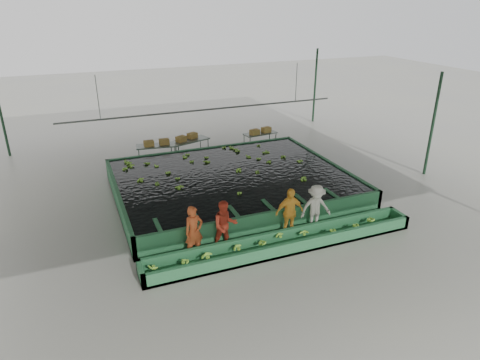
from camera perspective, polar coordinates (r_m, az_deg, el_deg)
name	(u,v)px	position (r m, az deg, el deg)	size (l,w,h in m)	color
ground	(244,206)	(18.01, 0.60, -3.51)	(80.00, 80.00, 0.00)	gray
shed_roof	(245,87)	(16.40, 0.67, 12.33)	(20.00, 22.00, 0.04)	gray
shed_posts	(245,150)	(17.04, 0.63, 4.04)	(20.00, 22.00, 5.00)	#17321F
flotation_tank	(232,183)	(19.08, -1.12, -0.43)	(10.00, 8.00, 0.90)	#256137
tank_water	(232,175)	(18.93, -1.13, 0.68)	(9.70, 7.70, 0.00)	black
sorting_trough	(284,243)	(15.04, 5.91, -8.32)	(10.00, 1.00, 0.50)	#256137
cableway_rail	(206,110)	(21.42, -4.56, 9.33)	(0.08, 0.08, 14.00)	#59605B
rail_hanger_left	(98,98)	(20.32, -18.43, 10.38)	(0.04, 0.04, 2.00)	#59605B
rail_hanger_right	(296,82)	(23.17, 7.52, 12.77)	(0.04, 0.04, 2.00)	#59605B
worker_a	(194,232)	(14.39, -6.16, -6.85)	(0.66, 0.43, 1.81)	#BE4D22
worker_b	(225,226)	(14.67, -2.01, -6.09)	(0.88, 0.69, 1.81)	red
worker_c	(289,212)	(15.57, 6.60, -4.30)	(1.10, 0.46, 1.87)	yellow
worker_d	(316,208)	(16.09, 10.06, -3.69)	(1.17, 0.67, 1.81)	beige
packing_table_left	(158,154)	(23.08, -10.94, 3.46)	(2.13, 0.85, 0.97)	#59605B
packing_table_mid	(190,148)	(23.67, -6.68, 4.23)	(2.13, 0.85, 0.97)	#59605B
packing_table_right	(260,140)	(25.06, 2.69, 5.33)	(1.95, 0.78, 0.89)	#59605B
box_stack_left	(157,145)	(22.91, -11.04, 4.59)	(1.31, 0.36, 0.28)	olive
box_stack_mid	(187,140)	(23.55, -7.10, 5.35)	(1.33, 0.37, 0.29)	olive
box_stack_right	(260,133)	(24.84, 2.74, 6.24)	(1.34, 0.37, 0.29)	olive
floating_bananas	(225,169)	(19.62, -1.97, 1.50)	(8.21, 5.60, 0.11)	#78BC33
trough_bananas	(284,239)	(14.96, 5.93, -7.83)	(9.10, 0.61, 0.12)	#78BC33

